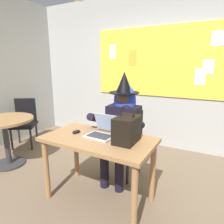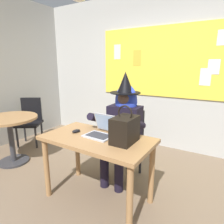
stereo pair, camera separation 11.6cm
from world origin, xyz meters
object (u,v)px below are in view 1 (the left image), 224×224
at_px(laptop, 103,131).
at_px(side_table_round, 5,131).
at_px(computer_mouse, 76,132).
at_px(handbag, 127,129).
at_px(desk_main, 98,148).
at_px(person_costumed, 122,121).
at_px(chair_spare_by_window, 25,120).
at_px(chair_at_desk, 126,138).

relative_size(laptop, side_table_round, 0.40).
relative_size(computer_mouse, handbag, 0.28).
distance_m(handbag, side_table_round, 1.98).
height_order(desk_main, computer_mouse, computer_mouse).
distance_m(laptop, side_table_round, 1.67).
bearing_deg(handbag, person_costumed, 119.35).
xyz_separation_m(person_costumed, chair_spare_by_window, (-2.08, 0.14, -0.30)).
relative_size(person_costumed, computer_mouse, 13.64).
xyz_separation_m(person_costumed, handbag, (0.29, -0.52, 0.09)).
bearing_deg(chair_spare_by_window, chair_at_desk, 57.17).
distance_m(chair_at_desk, person_costumed, 0.31).
xyz_separation_m(laptop, handbag, (0.31, -0.05, 0.08)).
distance_m(desk_main, side_table_round, 1.65).
bearing_deg(chair_spare_by_window, person_costumed, 53.80).
xyz_separation_m(laptop, computer_mouse, (-0.30, -0.08, -0.03)).
relative_size(computer_mouse, chair_spare_by_window, 0.12).
distance_m(computer_mouse, chair_spare_by_window, 1.92).
distance_m(chair_at_desk, laptop, 0.66).
bearing_deg(handbag, chair_at_desk, 114.21).
xyz_separation_m(computer_mouse, handbag, (0.61, 0.03, 0.12)).
distance_m(desk_main, handbag, 0.40).
relative_size(desk_main, chair_at_desk, 1.32).
bearing_deg(handbag, chair_spare_by_window, 164.36).
bearing_deg(side_table_round, handbag, 0.05).
height_order(chair_at_desk, computer_mouse, chair_at_desk).
xyz_separation_m(desk_main, chair_at_desk, (0.02, 0.68, -0.12)).
xyz_separation_m(chair_at_desk, handbag, (0.29, -0.65, 0.37)).
distance_m(desk_main, laptop, 0.18).
distance_m(desk_main, computer_mouse, 0.32).
xyz_separation_m(desk_main, handbag, (0.31, 0.03, 0.25)).
distance_m(laptop, computer_mouse, 0.31).
relative_size(desk_main, side_table_round, 1.46).
height_order(person_costumed, side_table_round, person_costumed).
bearing_deg(desk_main, computer_mouse, 178.62).
height_order(person_costumed, computer_mouse, person_costumed).
xyz_separation_m(chair_at_desk, computer_mouse, (-0.32, -0.67, 0.25)).
distance_m(person_costumed, laptop, 0.48).
xyz_separation_m(laptop, side_table_round, (-1.65, -0.05, -0.25)).
distance_m(person_costumed, handbag, 0.61).
height_order(chair_at_desk, person_costumed, person_costumed).
xyz_separation_m(handbag, side_table_round, (-1.96, -0.00, -0.34)).
relative_size(person_costumed, handbag, 3.75).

